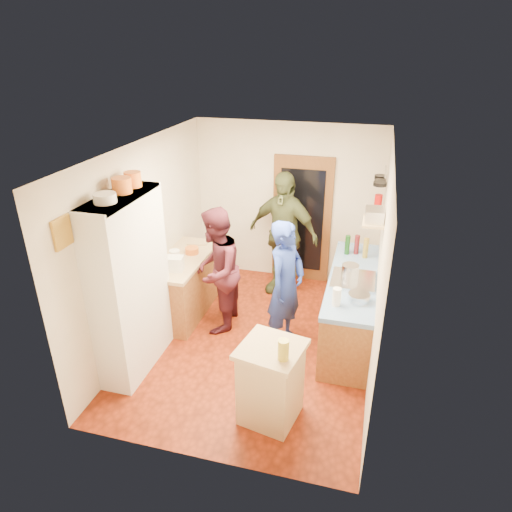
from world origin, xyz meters
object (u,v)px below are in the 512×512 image
at_px(hutch_body, 131,286).
at_px(right_counter_base, 350,308).
at_px(island_base, 271,385).
at_px(person_back, 283,234).
at_px(person_left, 219,270).
at_px(person_hob, 287,287).

distance_m(hutch_body, right_counter_base, 2.90).
bearing_deg(island_base, right_counter_base, 68.77).
relative_size(right_counter_base, person_back, 1.11).
distance_m(island_base, person_left, 1.94).
distance_m(island_base, person_back, 2.82).
xyz_separation_m(right_counter_base, person_back, (-1.14, 0.94, 0.57)).
relative_size(hutch_body, right_counter_base, 1.00).
bearing_deg(person_hob, right_counter_base, -40.07).
distance_m(right_counter_base, person_back, 1.59).
height_order(island_base, person_left, person_left).
bearing_deg(hutch_body, person_hob, 26.27).
xyz_separation_m(hutch_body, person_back, (1.36, 2.24, -0.11)).
height_order(island_base, person_back, person_back).
xyz_separation_m(hutch_body, person_hob, (1.70, 0.84, -0.23)).
distance_m(hutch_body, island_base, 1.99).
bearing_deg(person_back, hutch_body, -105.05).
height_order(island_base, person_hob, person_hob).
bearing_deg(right_counter_base, hutch_body, -152.53).
bearing_deg(right_counter_base, person_back, 140.37).
height_order(hutch_body, island_base, hutch_body).
bearing_deg(island_base, hutch_body, 165.18).
xyz_separation_m(island_base, person_hob, (-0.11, 1.32, 0.44)).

